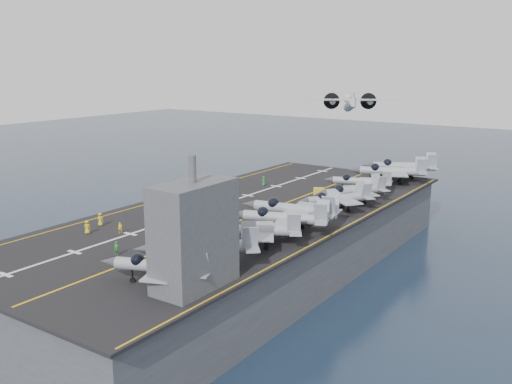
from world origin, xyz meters
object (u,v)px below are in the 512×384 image
Objects in this scene: island_superstructure at (194,223)px; transport_plane at (351,105)px; fighter_jet_0 at (163,265)px; tow_cart_a at (202,237)px.

transport_plane reaches higher than island_superstructure.
island_superstructure is 6.33m from fighter_jet_0.
transport_plane reaches higher than fighter_jet_0.
fighter_jet_0 is at bearing -66.10° from tow_cart_a.
fighter_jet_0 is (-3.28, -1.72, -5.13)m from island_superstructure.
island_superstructure is at bearing 27.71° from fighter_jet_0.
fighter_jet_0 is 95.68m from transport_plane.
island_superstructure reaches higher than tow_cart_a.
transport_plane is at bearing 102.69° from fighter_jet_0.
fighter_jet_0 is at bearing -77.31° from transport_plane.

